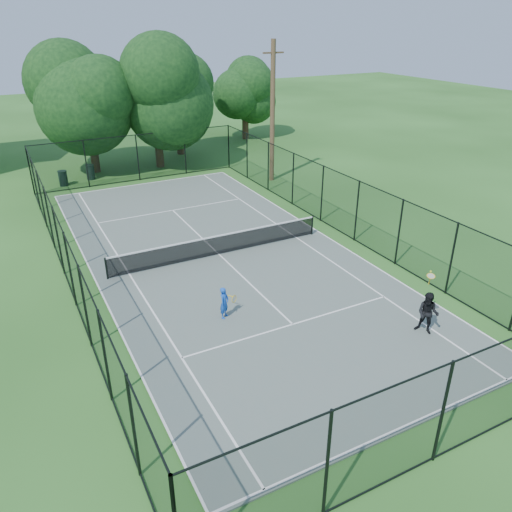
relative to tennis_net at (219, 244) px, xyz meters
name	(u,v)px	position (x,y,z in m)	size (l,w,h in m)	color
ground	(219,256)	(0.00, 0.00, -0.58)	(120.00, 120.00, 0.00)	#234C1A
tennis_court	(219,255)	(0.00, 0.00, -0.55)	(11.00, 24.00, 0.06)	slate
tennis_net	(219,244)	(0.00, 0.00, 0.00)	(10.08, 0.08, 0.95)	black
fence	(218,225)	(0.00, 0.00, 0.92)	(13.10, 26.10, 3.00)	black
tree_near_left	(86,96)	(-2.14, 16.31, 4.51)	(6.34, 6.34, 8.27)	#332114
tree_near_mid	(154,95)	(2.22, 15.53, 4.36)	(6.13, 6.13, 8.02)	#332114
tree_near_right	(177,94)	(4.76, 18.30, 3.92)	(5.13, 5.13, 7.09)	#332114
tree_far_right	(245,95)	(11.67, 20.76, 3.08)	(4.48, 4.48, 5.92)	#332114
trash_bin_left	(63,178)	(-4.63, 14.09, -0.09)	(0.58, 0.58, 0.96)	black
trash_bin_right	(90,172)	(-2.82, 14.65, -0.08)	(0.58, 0.58, 0.98)	black
utility_pole	(272,112)	(7.75, 9.00, 3.78)	(1.40, 0.30, 8.60)	#4C3823
player_blue	(224,303)	(-1.91, -4.85, 0.08)	(0.84, 0.50, 1.19)	blue
player_black	(428,313)	(3.76, -8.89, 0.24)	(1.05, 1.17, 2.02)	black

